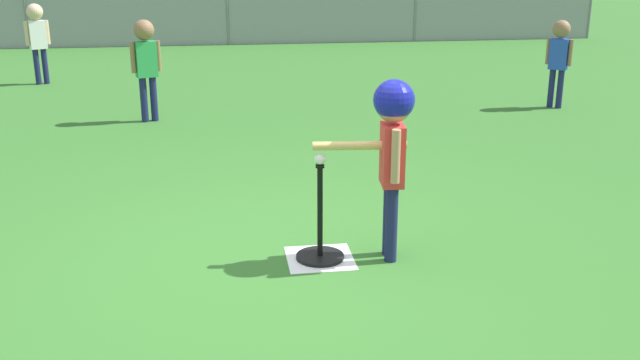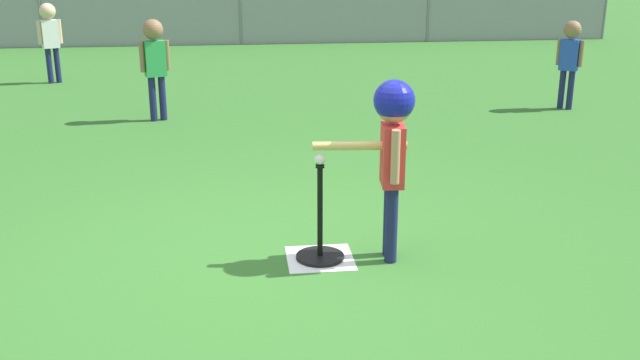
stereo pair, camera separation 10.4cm
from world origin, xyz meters
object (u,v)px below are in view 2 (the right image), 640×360
(fielder_deep_center, at_px, (570,53))
(fielder_near_right, at_px, (155,56))
(baseball_on_tee, at_px, (320,159))
(batting_tee, at_px, (320,244))
(batter_child, at_px, (392,134))
(fielder_deep_left, at_px, (50,32))

(fielder_deep_center, bearing_deg, fielder_near_right, -179.56)
(baseball_on_tee, relative_size, fielder_near_right, 0.06)
(batting_tee, xyz_separation_m, fielder_near_right, (-1.43, 4.22, 0.66))
(batting_tee, bearing_deg, baseball_on_tee, 176.42)
(baseball_on_tee, bearing_deg, batter_child, -5.39)
(fielder_deep_center, bearing_deg, baseball_on_tee, -130.57)
(baseball_on_tee, height_order, fielder_deep_left, fielder_deep_left)
(baseball_on_tee, distance_m, fielder_near_right, 4.46)
(batter_child, bearing_deg, fielder_deep_left, 117.73)
(fielder_deep_left, xyz_separation_m, fielder_near_right, (1.79, -2.72, 0.00))
(batting_tee, relative_size, batter_child, 0.55)
(fielder_deep_left, xyz_separation_m, fielder_deep_center, (6.87, -2.68, -0.05))
(baseball_on_tee, distance_m, fielder_deep_center, 5.61)
(fielder_deep_left, bearing_deg, baseball_on_tee, -65.13)
(batter_child, xyz_separation_m, fielder_deep_center, (3.20, 4.31, -0.14))
(batter_child, bearing_deg, baseball_on_tee, 174.61)
(fielder_deep_center, distance_m, fielder_near_right, 5.08)
(baseball_on_tee, xyz_separation_m, batter_child, (0.45, -0.04, 0.16))
(fielder_deep_left, height_order, fielder_near_right, fielder_near_right)
(batter_child, distance_m, fielder_near_right, 4.66)
(baseball_on_tee, distance_m, batter_child, 0.48)
(batter_child, distance_m, fielder_deep_left, 7.89)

